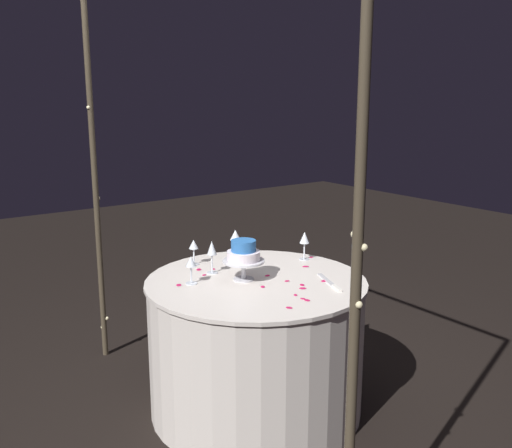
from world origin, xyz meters
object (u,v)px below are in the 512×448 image
tiered_cake (244,254)px  wine_glass_1 (212,250)px  wine_glass_0 (191,264)px  wine_glass_4 (304,239)px  decorative_arch (180,131)px  wine_glass_2 (194,246)px  main_table (256,345)px  cake_knife (331,283)px  wine_glass_3 (235,237)px

tiered_cake → wine_glass_1: tiered_cake is taller
wine_glass_0 → wine_glass_4: wine_glass_4 is taller
decorative_arch → tiered_cake: 0.75m
wine_glass_0 → wine_glass_4: bearing=-90.4°
wine_glass_2 → main_table: bearing=-163.7°
wine_glass_2 → cake_knife: (-0.71, -0.39, -0.10)m
wine_glass_0 → wine_glass_3: wine_glass_3 is taller
wine_glass_4 → cake_knife: wine_glass_4 is taller
wine_glass_1 → cake_knife: wine_glass_1 is taller
decorative_arch → main_table: (-0.00, -0.42, -1.15)m
decorative_arch → main_table: decorative_arch is taller
tiered_cake → wine_glass_0: size_ratio=1.51×
tiered_cake → cake_knife: tiered_cake is taller
wine_glass_0 → cake_knife: bearing=-126.5°
wine_glass_1 → wine_glass_3: wine_glass_1 is taller
wine_glass_2 → cake_knife: bearing=-151.1°
decorative_arch → cake_knife: decorative_arch is taller
wine_glass_3 → wine_glass_4: size_ratio=1.04×
decorative_arch → tiered_cake: decorative_arch is taller
tiered_cake → wine_glass_1: (0.20, 0.07, -0.01)m
decorative_arch → wine_glass_0: (0.14, -0.12, -0.68)m
main_table → wine_glass_3: size_ratio=6.74×
wine_glass_1 → wine_glass_3: (0.17, -0.26, 0.00)m
wine_glass_0 → wine_glass_4: (-0.01, -0.76, 0.02)m
wine_glass_0 → wine_glass_1: wine_glass_1 is taller
main_table → wine_glass_3: (0.40, -0.14, 0.50)m
wine_glass_2 → wine_glass_4: size_ratio=0.88×
decorative_arch → wine_glass_2: 0.86m
main_table → cake_knife: (-0.28, -0.27, 0.37)m
wine_glass_0 → wine_glass_3: (0.26, -0.45, 0.02)m
main_table → cake_knife: cake_knife is taller
wine_glass_1 → main_table: bearing=-151.6°
decorative_arch → wine_glass_1: bearing=-52.0°
tiered_cake → wine_glass_4: bearing=-78.6°
wine_glass_2 → wine_glass_4: (-0.29, -0.57, 0.02)m
main_table → wine_glass_1: wine_glass_1 is taller
tiered_cake → wine_glass_0: 0.28m
main_table → decorative_arch: bearing=90.0°
wine_glass_0 → decorative_arch: bearing=140.8°
wine_glass_1 → wine_glass_0: bearing=116.4°
tiered_cake → wine_glass_1: 0.21m
wine_glass_4 → main_table: bearing=107.0°
decorative_arch → wine_glass_3: size_ratio=13.47×
main_table → wine_glass_1: bearing=28.4°
main_table → wine_glass_0: wine_glass_0 is taller
wine_glass_1 → wine_glass_4: wine_glass_1 is taller
tiered_cake → wine_glass_2: size_ratio=1.51×
decorative_arch → wine_glass_1: decorative_arch is taller
main_table → tiered_cake: tiered_cake is taller
decorative_arch → tiered_cake: (0.04, -0.37, -0.65)m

